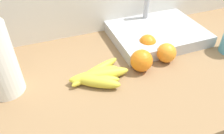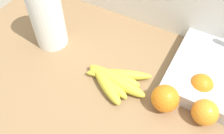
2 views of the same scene
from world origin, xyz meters
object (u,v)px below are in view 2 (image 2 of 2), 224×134
at_px(orange_back_right, 201,85).
at_px(paper_towel_roll, 47,15).
at_px(orange_center, 165,98).
at_px(orange_right, 205,112).
at_px(banana_bunch, 113,80).

distance_m(orange_back_right, paper_towel_roll, 0.56).
bearing_deg(orange_back_right, paper_towel_roll, -175.76).
height_order(orange_center, orange_back_right, orange_center).
bearing_deg(orange_center, orange_right, 6.36).
height_order(orange_center, paper_towel_roll, paper_towel_roll).
distance_m(banana_bunch, orange_center, 0.17).
bearing_deg(banana_bunch, orange_center, 0.79).
bearing_deg(orange_right, paper_towel_roll, 175.39).
relative_size(orange_back_right, paper_towel_roll, 0.27).
bearing_deg(orange_center, orange_back_right, 51.78).
height_order(orange_right, paper_towel_roll, paper_towel_roll).
bearing_deg(orange_back_right, orange_center, -128.22).
height_order(banana_bunch, paper_towel_roll, paper_towel_roll).
relative_size(orange_center, paper_towel_roll, 0.30).
bearing_deg(banana_bunch, orange_back_right, 22.18).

